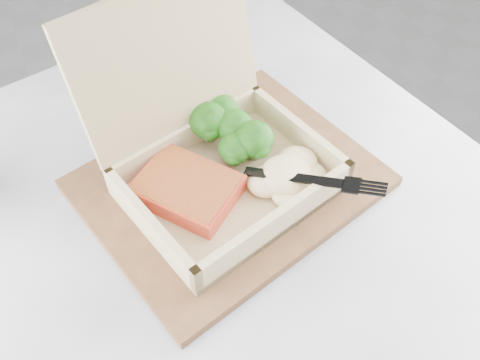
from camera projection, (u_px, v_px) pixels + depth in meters
name	position (u px, v px, depth m)	size (l,w,h in m)	color
floor	(310.00, 342.00, 1.28)	(4.00, 4.00, 0.00)	gray
cafe_table	(209.00, 281.00, 0.80)	(0.87, 0.87, 0.71)	black
serving_tray	(229.00, 183.00, 0.68)	(0.34, 0.27, 0.01)	brown
takeout_container	(209.00, 143.00, 0.64)	(0.29, 0.28, 0.22)	tan
salmon_fillet	(187.00, 189.00, 0.63)	(0.09, 0.11, 0.02)	#EA4D2D
broccoli_pile	(234.00, 132.00, 0.68)	(0.12, 0.12, 0.04)	#29751A
mashed_potatoes	(286.00, 175.00, 0.64)	(0.10, 0.09, 0.03)	beige
plastic_fork	(275.00, 173.00, 0.62)	(0.14, 0.13, 0.02)	black
receipt	(154.00, 96.00, 0.79)	(0.08, 0.15, 0.00)	white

